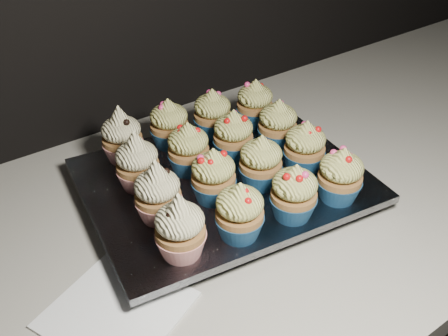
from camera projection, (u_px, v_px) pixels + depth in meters
name	position (u px, v px, depth m)	size (l,w,h in m)	color
worktop	(226.00, 214.00, 0.76)	(2.44, 0.64, 0.04)	beige
napkin	(117.00, 310.00, 0.59)	(0.14, 0.14, 0.00)	white
baking_tray	(224.00, 189.00, 0.76)	(0.37, 0.28, 0.02)	black
foil_lining	(224.00, 180.00, 0.75)	(0.40, 0.31, 0.01)	silver
cupcake_0	(180.00, 228.00, 0.60)	(0.06, 0.06, 0.10)	#B11A18
cupcake_1	(240.00, 212.00, 0.62)	(0.06, 0.06, 0.08)	navy
cupcake_2	(294.00, 193.00, 0.65)	(0.06, 0.06, 0.08)	navy
cupcake_3	(340.00, 176.00, 0.69)	(0.06, 0.06, 0.08)	navy
cupcake_4	(158.00, 193.00, 0.65)	(0.06, 0.06, 0.10)	#B11A18
cupcake_5	(213.00, 176.00, 0.68)	(0.06, 0.06, 0.08)	navy
cupcake_6	(261.00, 163.00, 0.71)	(0.06, 0.06, 0.08)	navy
cupcake_7	(305.00, 148.00, 0.74)	(0.06, 0.06, 0.08)	navy
cupcake_8	(138.00, 163.00, 0.71)	(0.06, 0.06, 0.10)	#B11A18
cupcake_9	(189.00, 149.00, 0.74)	(0.06, 0.06, 0.08)	navy
cupcake_10	(233.00, 136.00, 0.77)	(0.06, 0.06, 0.08)	navy
cupcake_11	(278.00, 125.00, 0.80)	(0.06, 0.06, 0.08)	navy
cupcake_12	(122.00, 137.00, 0.76)	(0.06, 0.06, 0.10)	#B11A18
cupcake_13	(169.00, 124.00, 0.80)	(0.06, 0.06, 0.08)	navy
cupcake_14	(212.00, 114.00, 0.82)	(0.06, 0.06, 0.08)	navy
cupcake_15	(255.00, 104.00, 0.85)	(0.06, 0.06, 0.08)	navy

